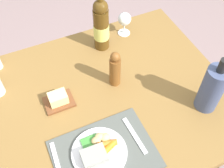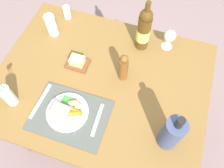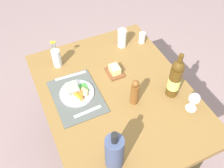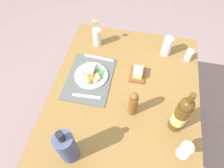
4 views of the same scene
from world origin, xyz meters
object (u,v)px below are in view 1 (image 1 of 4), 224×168
Objects in this scene: dining_table at (100,112)px; butter_dish at (58,100)px; fork at (58,167)px; pepper_mill at (115,69)px; knife at (135,135)px; dinner_plate at (99,151)px; cooler_bottle at (212,88)px; wine_glass at (125,20)px; wine_bottle at (101,25)px.

butter_dish reaches higher than dining_table.
dining_table is 5.60× the size of fork.
pepper_mill is (0.37, 0.29, 0.08)m from fork.
dining_table is 0.23m from pepper_mill.
dining_table is at bearing 102.82° from knife.
dinner_plate is 0.76× the size of cooler_bottle.
knife is (0.06, -0.23, 0.11)m from dining_table.
butter_dish is 0.66× the size of pepper_mill.
butter_dish reaches higher than fork.
butter_dish is (-0.23, 0.29, 0.02)m from knife.
butter_dish is (-0.17, 0.06, 0.12)m from dining_table.
butter_dish is at bearing 75.01° from fork.
cooler_bottle is at bearing -1.23° from knife.
pepper_mill is at bearing 30.95° from dining_table.
knife is 0.62× the size of cooler_bottle.
fork is (-0.26, -0.23, 0.11)m from dining_table.
wine_glass reaches higher than butter_dish.
wine_bottle is 1.72× the size of pepper_mill.
wine_glass reaches higher than dinner_plate.
butter_dish is at bearing 102.97° from dinner_plate.
cooler_bottle is 0.66m from butter_dish.
dining_table is 0.26m from knife.
fork is 1.19× the size of knife.
pepper_mill reaches higher than butter_dish.
dinner_plate is at bearing -0.38° from fork.
wine_glass reaches higher than fork.
wine_glass is 0.56m from butter_dish.
dinner_plate is 0.16m from knife.
cooler_bottle reaches higher than butter_dish.
pepper_mill is at bearing 55.31° from dinner_plate.
wine_glass is at bearing 101.66° from cooler_bottle.
dinner_plate is 1.66× the size of wine_glass.
wine_glass is at bearing 57.02° from pepper_mill.
dining_table is 5.47× the size of dinner_plate.
wine_bottle is at bearing 64.69° from dining_table.
knife is 1.36× the size of wine_glass.
knife is 0.64m from wine_glass.
wine_bottle reaches higher than knife.
dinner_plate is at bearing -77.03° from butter_dish.
fork is at bearing -133.88° from wine_glass.
wine_bottle is (0.25, 0.55, 0.12)m from dinner_plate.
wine_glass is 0.46× the size of cooler_bottle.
wine_bottle is at bearing 78.11° from knife.
cooler_bottle is 1.48× the size of pepper_mill.
dinner_plate is 1.12× the size of pepper_mill.
wine_bottle is 0.42m from butter_dish.
cooler_bottle is 2.24× the size of butter_dish.
dining_table is 9.27× the size of butter_dish.
cooler_bottle reaches higher than fork.
wine_glass is (0.15, 0.04, -0.05)m from wine_bottle.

